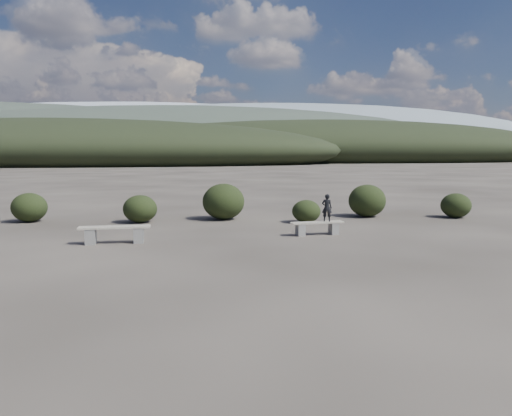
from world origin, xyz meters
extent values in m
plane|color=#2C2622|center=(0.00, 0.00, 0.00)|extent=(1200.00, 1200.00, 0.00)
cube|color=slate|center=(-5.06, 4.89, 0.22)|extent=(0.28, 0.39, 0.44)
cube|color=slate|center=(-3.76, 4.94, 0.22)|extent=(0.28, 0.39, 0.44)
cube|color=gray|center=(-4.41, 4.92, 0.46)|extent=(1.97, 0.47, 0.05)
cube|color=slate|center=(1.04, 5.39, 0.18)|extent=(0.27, 0.35, 0.37)
cube|color=slate|center=(2.14, 5.52, 0.18)|extent=(0.27, 0.35, 0.37)
cube|color=gray|center=(1.59, 5.45, 0.39)|extent=(1.69, 0.54, 0.05)
imported|color=black|center=(1.90, 5.49, 0.84)|extent=(0.36, 0.29, 0.85)
ellipsoid|color=black|center=(-4.04, 9.04, 0.50)|extent=(1.23, 1.23, 1.00)
ellipsoid|color=black|center=(-0.97, 9.43, 0.68)|extent=(1.59, 1.59, 1.36)
ellipsoid|color=black|center=(1.92, 8.12, 0.41)|extent=(1.04, 1.04, 0.83)
ellipsoid|color=black|center=(4.70, 9.38, 0.64)|extent=(1.46, 1.46, 1.28)
ellipsoid|color=black|center=(8.02, 8.60, 0.48)|extent=(1.15, 1.15, 0.96)
ellipsoid|color=black|center=(-8.06, 9.81, 0.53)|extent=(1.26, 1.26, 1.07)
ellipsoid|color=black|center=(-25.00, 90.00, 2.70)|extent=(110.00, 40.00, 12.00)
ellipsoid|color=black|center=(35.00, 110.00, 3.15)|extent=(120.00, 44.00, 14.00)
ellipsoid|color=#303A30|center=(0.00, 160.00, 5.40)|extent=(190.00, 64.00, 24.00)
ellipsoid|color=gray|center=(70.00, 300.00, 9.90)|extent=(340.00, 110.00, 44.00)
ellipsoid|color=#98A0AC|center=(-30.00, 400.00, 12.60)|extent=(460.00, 140.00, 56.00)
camera|label=1|loc=(-2.52, -9.32, 2.58)|focal=35.00mm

